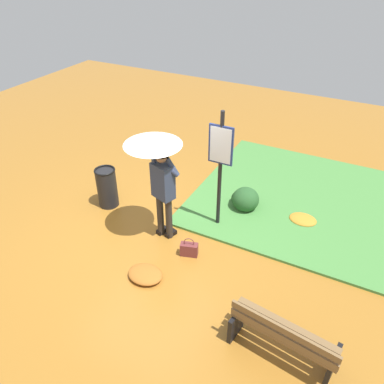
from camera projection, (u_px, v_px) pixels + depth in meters
The scene contains 10 objects.
ground_plane at pixel (149, 235), 7.09m from camera, with size 18.00×18.00×0.00m, color #9E6623.
grass_verge at pixel (315, 203), 7.91m from camera, with size 4.80×4.00×0.05m.
person_with_umbrella at pixel (157, 161), 6.26m from camera, with size 0.96×0.96×2.04m.
info_sign_post at pixel (220, 158), 6.56m from camera, with size 0.44×0.07×2.30m.
handbag at pixel (189, 249), 6.59m from camera, with size 0.33×0.22×0.37m.
park_bench at pixel (283, 337), 4.83m from camera, with size 1.40×0.56×0.75m.
trash_bin at pixel (107, 187), 7.68m from camera, with size 0.42×0.42×0.83m.
shrub_cluster at pixel (244, 199), 7.67m from camera, with size 0.59×0.54×0.48m.
leaf_pile_near_person at pixel (145, 274), 6.19m from camera, with size 0.58×0.47×0.13m.
leaf_pile_by_bench at pixel (303, 219), 7.40m from camera, with size 0.52×0.42×0.12m.
Camera 1 is at (-3.21, 4.48, 4.60)m, focal length 35.87 mm.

